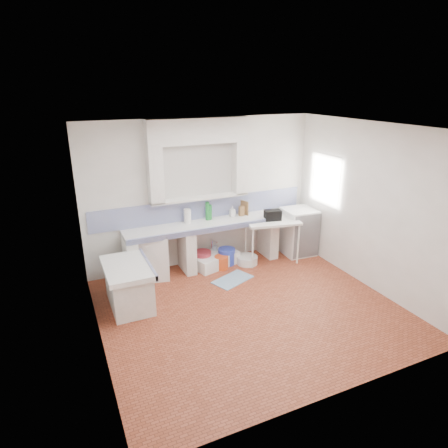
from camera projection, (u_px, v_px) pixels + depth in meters
name	position (u px, v px, depth m)	size (l,w,h in m)	color
floor	(250.00, 309.00, 6.15)	(4.50, 4.50, 0.00)	brown
ceiling	(255.00, 128.00, 5.20)	(4.50, 4.50, 0.00)	white
wall_back	(203.00, 193.00, 7.39)	(4.50, 4.50, 0.00)	white
wall_front	(344.00, 287.00, 3.95)	(4.50, 4.50, 0.00)	white
wall_left	(91.00, 251.00, 4.81)	(4.50, 4.50, 0.00)	white
wall_right	(370.00, 207.00, 6.54)	(4.50, 4.50, 0.00)	white
alcove_mass	(199.00, 131.00, 6.84)	(1.90, 0.25, 0.45)	white
window_frame	(333.00, 180.00, 7.57)	(0.35, 0.86, 1.06)	#3A2412
lace_valance	(329.00, 161.00, 7.38)	(0.01, 0.84, 0.24)	white
counter_slab	(204.00, 225.00, 7.28)	(3.00, 0.60, 0.08)	white
counter_lip	(210.00, 230.00, 7.04)	(3.00, 0.04, 0.10)	navy
counter_pier_left	(131.00, 260.00, 6.89)	(0.20, 0.55, 0.82)	white
counter_pier_mid	(187.00, 250.00, 7.29)	(0.20, 0.55, 0.82)	white
counter_pier_right	(268.00, 236.00, 7.97)	(0.20, 0.55, 0.82)	white
peninsula_top	(127.00, 268.00, 6.04)	(0.70, 1.10, 0.08)	white
peninsula_base	(129.00, 288.00, 6.16)	(0.60, 1.00, 0.62)	white
peninsula_lip	(148.00, 264.00, 6.17)	(0.04, 1.10, 0.10)	navy
backsplash	(203.00, 208.00, 7.48)	(4.27, 0.03, 0.40)	navy
stove	(152.00, 256.00, 7.06)	(0.58, 0.56, 0.83)	white
sink	(215.00, 260.00, 7.59)	(0.89, 0.48, 0.21)	white
side_table	(272.00, 241.00, 7.69)	(1.03, 0.57, 0.05)	white
fridge	(298.00, 231.00, 8.04)	(0.62, 0.62, 0.96)	white
bucket_red	(203.00, 259.00, 7.52)	(0.34, 0.34, 0.32)	#A92C37
bucket_orange	(221.00, 262.00, 7.46)	(0.27, 0.27, 0.25)	#DB4B1A
bucket_blue	(227.00, 256.00, 7.65)	(0.34, 0.34, 0.31)	blue
basin_white	(247.00, 260.00, 7.67)	(0.41, 0.41, 0.16)	white
water_bottle_a	(205.00, 257.00, 7.68)	(0.07, 0.07, 0.27)	silver
water_bottle_b	(215.00, 254.00, 7.75)	(0.09, 0.09, 0.33)	silver
black_bag	(273.00, 215.00, 7.53)	(0.32, 0.18, 0.20)	black
green_bottle_a	(207.00, 211.00, 7.38)	(0.08, 0.08, 0.35)	#1D7D30
green_bottle_b	(210.00, 212.00, 7.42)	(0.06, 0.06, 0.29)	#1D7D30
knife_block	(241.00, 211.00, 7.65)	(0.10, 0.08, 0.19)	brown
cutting_board	(244.00, 208.00, 7.70)	(0.02, 0.21, 0.28)	brown
paper_towel	(187.00, 216.00, 7.24)	(0.13, 0.13, 0.27)	white
soap_bottle	(232.00, 211.00, 7.60)	(0.10, 0.10, 0.21)	white
rug	(233.00, 279.00, 7.06)	(0.73, 0.42, 0.01)	#27588D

